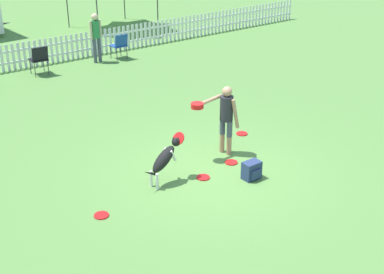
{
  "coord_description": "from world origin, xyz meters",
  "views": [
    {
      "loc": [
        -6.08,
        -7.48,
        5.2
      ],
      "look_at": [
        -0.34,
        0.28,
        0.73
      ],
      "focal_mm": 50.0,
      "sensor_mm": 36.0,
      "label": 1
    }
  ],
  "objects_px": {
    "frisbee_near_handler": "(242,134)",
    "folding_chair_blue_left": "(120,44)",
    "handler_person": "(224,113)",
    "backpack_on_grass": "(252,170)",
    "frisbee_midfield": "(203,177)",
    "spectator_standing": "(96,33)",
    "frisbee_near_dog": "(101,215)",
    "folding_chair_center": "(39,58)",
    "frisbee_far_scatter": "(231,162)",
    "leaping_dog": "(165,157)"
  },
  "relations": [
    {
      "from": "handler_person",
      "to": "backpack_on_grass",
      "type": "height_order",
      "value": "handler_person"
    },
    {
      "from": "folding_chair_blue_left",
      "to": "folding_chair_center",
      "type": "distance_m",
      "value": 2.83
    },
    {
      "from": "frisbee_near_handler",
      "to": "frisbee_near_dog",
      "type": "height_order",
      "value": "same"
    },
    {
      "from": "frisbee_near_dog",
      "to": "folding_chair_center",
      "type": "height_order",
      "value": "folding_chair_center"
    },
    {
      "from": "leaping_dog",
      "to": "spectator_standing",
      "type": "bearing_deg",
      "value": 152.09
    },
    {
      "from": "frisbee_near_handler",
      "to": "spectator_standing",
      "type": "relative_size",
      "value": 0.16
    },
    {
      "from": "leaping_dog",
      "to": "backpack_on_grass",
      "type": "distance_m",
      "value": 1.74
    },
    {
      "from": "handler_person",
      "to": "frisbee_near_dog",
      "type": "height_order",
      "value": "handler_person"
    },
    {
      "from": "frisbee_near_handler",
      "to": "backpack_on_grass",
      "type": "bearing_deg",
      "value": -126.25
    },
    {
      "from": "leaping_dog",
      "to": "folding_chair_blue_left",
      "type": "bearing_deg",
      "value": 146.87
    },
    {
      "from": "frisbee_near_dog",
      "to": "backpack_on_grass",
      "type": "xyz_separation_m",
      "value": [
        3.03,
        -0.57,
        0.17
      ]
    },
    {
      "from": "frisbee_near_dog",
      "to": "folding_chair_center",
      "type": "xyz_separation_m",
      "value": [
        2.21,
        8.16,
        0.54
      ]
    },
    {
      "from": "leaping_dog",
      "to": "frisbee_far_scatter",
      "type": "xyz_separation_m",
      "value": [
        1.56,
        -0.14,
        -0.53
      ]
    },
    {
      "from": "handler_person",
      "to": "backpack_on_grass",
      "type": "xyz_separation_m",
      "value": [
        -0.24,
        -1.19,
        -0.78
      ]
    },
    {
      "from": "frisbee_far_scatter",
      "to": "spectator_standing",
      "type": "bearing_deg",
      "value": 82.17
    },
    {
      "from": "frisbee_near_dog",
      "to": "frisbee_midfield",
      "type": "distance_m",
      "value": 2.27
    },
    {
      "from": "folding_chair_center",
      "to": "handler_person",
      "type": "bearing_deg",
      "value": 100.33
    },
    {
      "from": "leaping_dog",
      "to": "folding_chair_blue_left",
      "type": "distance_m",
      "value": 8.62
    },
    {
      "from": "frisbee_far_scatter",
      "to": "backpack_on_grass",
      "type": "bearing_deg",
      "value": -98.31
    },
    {
      "from": "backpack_on_grass",
      "to": "folding_chair_blue_left",
      "type": "height_order",
      "value": "folding_chair_blue_left"
    },
    {
      "from": "frisbee_near_handler",
      "to": "folding_chair_center",
      "type": "xyz_separation_m",
      "value": [
        -2.07,
        7.02,
        0.54
      ]
    },
    {
      "from": "folding_chair_blue_left",
      "to": "frisbee_near_dog",
      "type": "bearing_deg",
      "value": 56.01
    },
    {
      "from": "handler_person",
      "to": "frisbee_midfield",
      "type": "height_order",
      "value": "handler_person"
    },
    {
      "from": "frisbee_near_handler",
      "to": "frisbee_midfield",
      "type": "height_order",
      "value": "same"
    },
    {
      "from": "leaping_dog",
      "to": "frisbee_far_scatter",
      "type": "relative_size",
      "value": 3.91
    },
    {
      "from": "frisbee_midfield",
      "to": "handler_person",
      "type": "bearing_deg",
      "value": 31.07
    },
    {
      "from": "frisbee_near_handler",
      "to": "folding_chair_blue_left",
      "type": "relative_size",
      "value": 0.31
    },
    {
      "from": "frisbee_near_handler",
      "to": "folding_chair_blue_left",
      "type": "xyz_separation_m",
      "value": [
        0.76,
        7.07,
        0.5
      ]
    },
    {
      "from": "leaping_dog",
      "to": "backpack_on_grass",
      "type": "height_order",
      "value": "leaping_dog"
    },
    {
      "from": "frisbee_midfield",
      "to": "frisbee_far_scatter",
      "type": "xyz_separation_m",
      "value": [
        0.87,
        0.16,
        0.0
      ]
    },
    {
      "from": "leaping_dog",
      "to": "folding_chair_center",
      "type": "bearing_deg",
      "value": 165.97
    },
    {
      "from": "frisbee_near_handler",
      "to": "folding_chair_center",
      "type": "relative_size",
      "value": 0.29
    },
    {
      "from": "leaping_dog",
      "to": "frisbee_near_dog",
      "type": "bearing_deg",
      "value": -87.99
    },
    {
      "from": "backpack_on_grass",
      "to": "frisbee_near_handler",
      "type": "bearing_deg",
      "value": 53.75
    },
    {
      "from": "handler_person",
      "to": "leaping_dog",
      "type": "xyz_separation_m",
      "value": [
        -1.69,
        -0.3,
        -0.41
      ]
    },
    {
      "from": "leaping_dog",
      "to": "backpack_on_grass",
      "type": "relative_size",
      "value": 2.84
    },
    {
      "from": "leaping_dog",
      "to": "frisbee_near_dog",
      "type": "distance_m",
      "value": 1.69
    },
    {
      "from": "handler_person",
      "to": "backpack_on_grass",
      "type": "bearing_deg",
      "value": 159.1
    },
    {
      "from": "frisbee_near_handler",
      "to": "frisbee_near_dog",
      "type": "xyz_separation_m",
      "value": [
        -4.28,
        -1.14,
        0.0
      ]
    },
    {
      "from": "folding_chair_blue_left",
      "to": "folding_chair_center",
      "type": "xyz_separation_m",
      "value": [
        -2.83,
        -0.05,
        0.04
      ]
    },
    {
      "from": "frisbee_midfield",
      "to": "backpack_on_grass",
      "type": "xyz_separation_m",
      "value": [
        0.76,
        -0.58,
        0.17
      ]
    },
    {
      "from": "handler_person",
      "to": "spectator_standing",
      "type": "relative_size",
      "value": 0.95
    },
    {
      "from": "frisbee_near_dog",
      "to": "spectator_standing",
      "type": "relative_size",
      "value": 0.16
    },
    {
      "from": "frisbee_near_handler",
      "to": "frisbee_far_scatter",
      "type": "height_order",
      "value": "same"
    },
    {
      "from": "leaping_dog",
      "to": "frisbee_near_handler",
      "type": "bearing_deg",
      "value": 97.5
    },
    {
      "from": "leaping_dog",
      "to": "frisbee_midfield",
      "type": "xyz_separation_m",
      "value": [
        0.69,
        -0.3,
        -0.53
      ]
    },
    {
      "from": "frisbee_far_scatter",
      "to": "folding_chair_center",
      "type": "relative_size",
      "value": 0.29
    },
    {
      "from": "handler_person",
      "to": "folding_chair_center",
      "type": "xyz_separation_m",
      "value": [
        -1.06,
        7.54,
        -0.41
      ]
    },
    {
      "from": "handler_person",
      "to": "frisbee_far_scatter",
      "type": "xyz_separation_m",
      "value": [
        -0.13,
        -0.44,
        -0.95
      ]
    },
    {
      "from": "leaping_dog",
      "to": "frisbee_near_handler",
      "type": "height_order",
      "value": "leaping_dog"
    }
  ]
}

